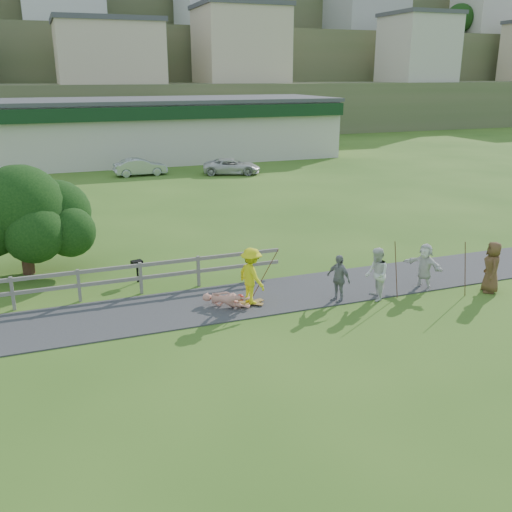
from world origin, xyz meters
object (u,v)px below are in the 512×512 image
(tree, at_px, (24,230))
(spectator_d, at_px, (425,267))
(skater_rider, at_px, (251,279))
(spectator_c, at_px, (492,267))
(spectator_b, at_px, (338,278))
(car_white, at_px, (232,166))
(skater_fallen, at_px, (226,300))
(car_silver, at_px, (140,167))
(spectator_a, at_px, (377,274))
(bbq, at_px, (137,271))

(tree, bearing_deg, spectator_d, -26.97)
(skater_rider, bearing_deg, spectator_c, -117.84)
(spectator_b, distance_m, spectator_c, 5.37)
(spectator_b, distance_m, car_white, 25.10)
(skater_fallen, bearing_deg, car_silver, 36.36)
(spectator_a, xyz_separation_m, spectator_c, (4.03, -0.76, 0.01))
(spectator_c, height_order, tree, tree)
(skater_rider, distance_m, tree, 8.91)
(spectator_c, distance_m, spectator_d, 2.21)
(skater_fallen, xyz_separation_m, car_white, (8.11, 23.94, 0.30))
(bbq, bearing_deg, car_silver, 66.05)
(spectator_d, height_order, bbq, spectator_d)
(spectator_c, xyz_separation_m, car_white, (-0.74, 25.74, -0.30))
(spectator_b, height_order, tree, tree)
(spectator_b, bearing_deg, car_silver, 163.90)
(skater_fallen, xyz_separation_m, spectator_a, (4.82, -1.04, 0.60))
(skater_fallen, height_order, spectator_a, spectator_a)
(car_white, bearing_deg, car_silver, 93.96)
(car_white, bearing_deg, spectator_a, -167.87)
(spectator_b, xyz_separation_m, car_white, (4.53, 24.68, -0.21))
(tree, bearing_deg, skater_rider, -40.99)
(spectator_b, relative_size, spectator_d, 0.98)
(car_silver, distance_m, bbq, 22.71)
(car_white, xyz_separation_m, bbq, (-10.33, -20.57, -0.18))
(skater_rider, xyz_separation_m, skater_fallen, (-0.83, 0.08, -0.63))
(skater_rider, height_order, spectator_a, skater_rider)
(skater_fallen, xyz_separation_m, tree, (-5.87, 5.74, 1.38))
(car_white, bearing_deg, spectator_d, -163.17)
(spectator_a, distance_m, car_silver, 26.96)
(skater_rider, height_order, skater_fallen, skater_rider)
(tree, distance_m, bbq, 4.53)
(skater_rider, relative_size, spectator_d, 1.13)
(spectator_a, height_order, tree, tree)
(bbq, bearing_deg, tree, 133.01)
(skater_fallen, height_order, spectator_c, spectator_c)
(spectator_c, distance_m, bbq, 12.23)
(skater_fallen, xyz_separation_m, spectator_c, (8.85, -1.79, 0.60))
(spectator_d, bearing_deg, spectator_b, -111.71)
(spectator_a, relative_size, car_white, 0.42)
(car_silver, relative_size, bbq, 4.70)
(skater_rider, distance_m, car_white, 25.10)
(spectator_a, height_order, bbq, spectator_a)
(skater_rider, height_order, car_white, skater_rider)
(spectator_d, distance_m, car_silver, 27.01)
(skater_rider, height_order, bbq, skater_rider)
(skater_fallen, distance_m, spectator_b, 3.70)
(spectator_b, xyz_separation_m, tree, (-9.45, 6.48, 0.86))
(spectator_c, relative_size, car_white, 0.42)
(spectator_a, distance_m, tree, 12.68)
(skater_rider, height_order, tree, tree)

